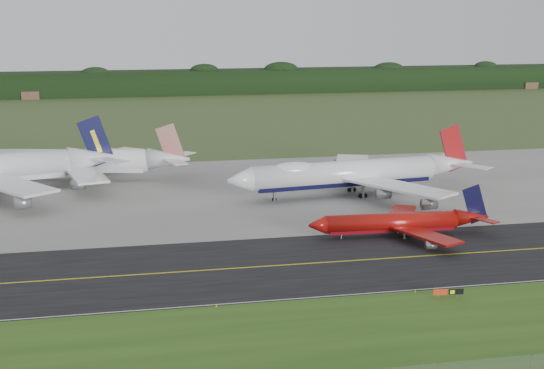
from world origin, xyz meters
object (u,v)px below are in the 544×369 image
at_px(jet_star_tail, 81,161).
at_px(jet_red_737, 401,222).
at_px(jet_ba_747, 353,173).
at_px(taxiway_sign, 448,292).

bearing_deg(jet_star_tail, jet_red_737, -45.05).
xyz_separation_m(jet_ba_747, jet_star_tail, (-63.16, 29.20, -0.41)).
relative_size(jet_ba_747, jet_red_737, 1.74).
height_order(jet_ba_747, taxiway_sign, jet_ba_747).
distance_m(jet_red_737, jet_star_tail, 88.67).
bearing_deg(jet_red_737, jet_ba_747, 89.08).
relative_size(jet_ba_747, jet_star_tail, 1.12).
distance_m(jet_ba_747, jet_star_tail, 69.58).
bearing_deg(taxiway_sign, jet_red_737, 81.74).
distance_m(jet_ba_747, taxiway_sign, 66.47).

